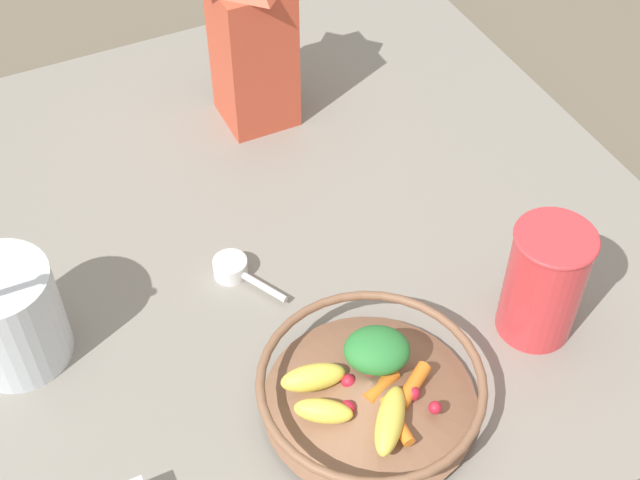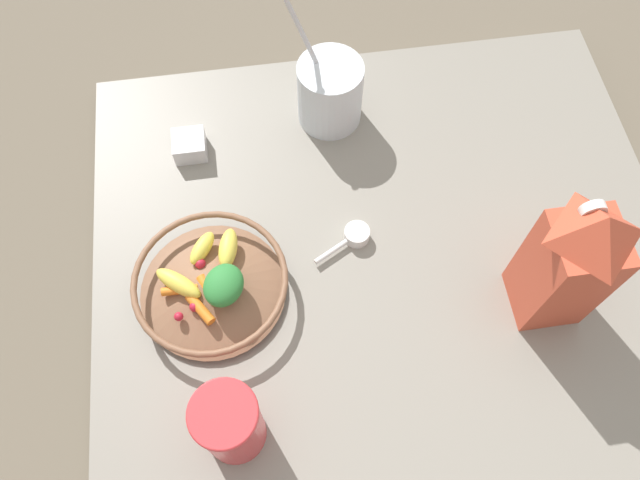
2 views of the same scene
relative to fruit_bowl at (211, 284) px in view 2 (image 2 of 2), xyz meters
name	(u,v)px [view 2 (image 2 of 2)]	position (x,y,z in m)	size (l,w,h in m)	color
ground_plane	(389,289)	(-0.28, 0.02, -0.08)	(6.00, 6.00, 0.00)	#665B4C
countertop	(390,284)	(-0.28, 0.02, -0.05)	(0.93, 0.93, 0.04)	gray
fruit_bowl	(211,284)	(0.00, 0.00, 0.00)	(0.23, 0.23, 0.08)	brown
milk_carton	(570,263)	(-0.50, 0.08, 0.10)	(0.09, 0.09, 0.26)	#CC4C33
yogurt_tub	(330,90)	(-0.23, -0.31, 0.04)	(0.13, 0.12, 0.25)	silver
drinking_cup	(230,424)	(-0.02, 0.22, 0.04)	(0.09, 0.09, 0.15)	#DB383D
spice_jar	(190,146)	(0.02, -0.27, -0.02)	(0.05, 0.05, 0.04)	silver
measuring_scoop	(354,236)	(-0.23, -0.06, -0.02)	(0.10, 0.06, 0.02)	white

